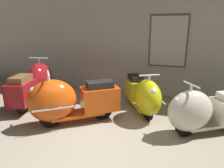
% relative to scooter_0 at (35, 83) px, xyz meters
% --- Properties ---
extents(ground_plane, '(60.00, 60.00, 0.00)m').
position_rel_scooter_0_xyz_m(ground_plane, '(2.50, -1.74, -0.52)').
color(ground_plane, gray).
extents(showroom_back_wall, '(18.00, 0.63, 3.94)m').
position_rel_scooter_0_xyz_m(showroom_back_wall, '(2.63, 1.65, 1.45)').
color(showroom_back_wall, '#ADA89E').
rests_on(showroom_back_wall, ground).
extents(scooter_0, '(0.97, 1.94, 1.14)m').
position_rel_scooter_0_xyz_m(scooter_0, '(0.00, 0.00, 0.00)').
color(scooter_0, black).
rests_on(scooter_0, ground).
extents(scooter_1, '(1.76, 1.54, 1.12)m').
position_rel_scooter_0_xyz_m(scooter_1, '(1.49, -0.88, -0.01)').
color(scooter_1, black).
rests_on(scooter_1, ground).
extents(scooter_2, '(1.22, 1.66, 1.00)m').
position_rel_scooter_0_xyz_m(scooter_2, '(2.84, 0.11, -0.06)').
color(scooter_2, black).
rests_on(scooter_2, ground).
extents(scooter_3, '(1.63, 1.28, 1.00)m').
position_rel_scooter_0_xyz_m(scooter_3, '(4.03, -0.44, -0.06)').
color(scooter_3, black).
rests_on(scooter_3, ground).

